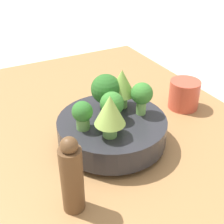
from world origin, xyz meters
The scene contains 11 objects.
ground_plane centered at (0.00, 0.00, 0.00)m, with size 6.00×6.00×0.00m, color beige.
table centered at (0.00, 0.00, 0.02)m, with size 1.10×0.80×0.05m.
bowl centered at (0.03, 0.02, 0.09)m, with size 0.25×0.25×0.07m.
broccoli_floret_front centered at (0.03, -0.05, 0.15)m, with size 0.04×0.04×0.06m.
broccoli_floret_left centered at (-0.03, 0.03, 0.16)m, with size 0.07×0.07×0.08m.
broccoli_floret_back centered at (0.03, 0.09, 0.16)m, with size 0.05×0.05×0.08m.
romanesco_piece_far centered at (-0.01, 0.07, 0.18)m, with size 0.06×0.06×0.10m.
broccoli_floret_center centered at (0.03, 0.02, 0.16)m, with size 0.05×0.05×0.07m.
romanesco_piece_near centered at (0.08, -0.01, 0.18)m, with size 0.06×0.06×0.09m.
cup centered at (-0.03, 0.28, 0.09)m, with size 0.08×0.08×0.08m.
pepper_mill centered at (0.16, -0.13, 0.12)m, with size 0.04×0.04×0.16m.
Camera 1 is at (0.55, -0.26, 0.50)m, focal length 50.00 mm.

